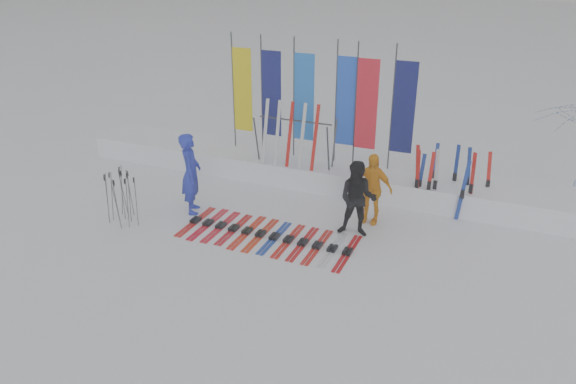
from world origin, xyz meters
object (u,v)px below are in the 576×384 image
at_px(person_black, 358,199).
at_px(ski_row, 267,235).
at_px(person_yellow, 371,188).
at_px(ski_rack, 295,135).
at_px(person_blue, 191,173).

distance_m(person_black, ski_row, 2.15).
relative_size(person_yellow, ski_row, 0.43).
distance_m(person_yellow, ski_rack, 2.84).
bearing_deg(ski_rack, person_yellow, -28.77).
height_order(person_black, ski_row, person_black).
bearing_deg(person_blue, person_black, -112.27).
height_order(person_black, person_yellow, person_black).
xyz_separation_m(person_black, ski_rack, (-2.34, 2.09, 0.52)).
xyz_separation_m(person_blue, ski_row, (2.20, -0.48, -0.95)).
distance_m(person_black, ski_rack, 3.18).
bearing_deg(person_yellow, person_black, -94.79).
height_order(person_blue, person_black, person_blue).
bearing_deg(person_blue, ski_row, -130.32).
relative_size(person_black, ski_row, 0.45).
xyz_separation_m(person_blue, ski_rack, (1.64, 2.49, 0.40)).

